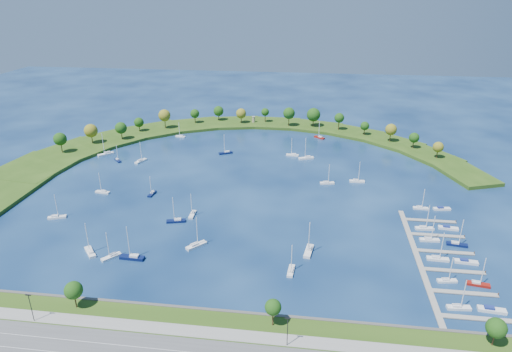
# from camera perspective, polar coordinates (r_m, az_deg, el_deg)

# --- Properties ---
(ground) EXTENTS (700.00, 700.00, 0.00)m
(ground) POSITION_cam_1_polar(r_m,az_deg,el_deg) (241.03, -1.33, -1.28)
(ground) COLOR #071A3E
(ground) RESTS_ON ground
(breakwater) EXTENTS (286.74, 247.64, 2.00)m
(breakwater) POSITION_cam_1_polar(r_m,az_deg,el_deg) (294.51, -8.84, 3.26)
(breakwater) COLOR #284512
(breakwater) RESTS_ON ground
(breakwater_trees) EXTENTS (240.55, 93.98, 14.28)m
(breakwater_trees) POSITION_cam_1_polar(r_m,az_deg,el_deg) (321.50, -2.30, 6.97)
(breakwater_trees) COLOR #382314
(breakwater_trees) RESTS_ON breakwater
(harbor_tower) EXTENTS (2.60, 2.60, 4.61)m
(harbor_tower) POSITION_cam_1_polar(r_m,az_deg,el_deg) (348.89, -0.31, 7.24)
(harbor_tower) COLOR gray
(harbor_tower) RESTS_ON breakwater
(dock_system) EXTENTS (24.28, 82.00, 1.60)m
(dock_system) POSITION_cam_1_polar(r_m,az_deg,el_deg) (191.58, 22.10, -9.92)
(dock_system) COLOR gray
(dock_system) RESTS_ON ground
(moored_boat_0) EXTENTS (2.31, 7.81, 11.43)m
(moored_boat_0) POSITION_cam_1_polar(r_m,az_deg,el_deg) (212.38, -8.10, -4.78)
(moored_boat_0) COLOR white
(moored_boat_0) RESTS_ON ground
(moored_boat_1) EXTENTS (6.83, 7.58, 11.75)m
(moored_boat_1) POSITION_cam_1_polar(r_m,az_deg,el_deg) (188.36, -17.97, -9.67)
(moored_boat_1) COLOR white
(moored_boat_1) RESTS_ON ground
(moored_boat_2) EXTENTS (4.08, 9.92, 14.15)m
(moored_boat_2) POSITION_cam_1_polar(r_m,az_deg,el_deg) (184.05, 6.74, -9.38)
(moored_boat_2) COLOR white
(moored_boat_2) RESTS_ON ground
(moored_boat_3) EXTENTS (8.02, 8.46, 13.40)m
(moored_boat_3) POSITION_cam_1_polar(r_m,az_deg,el_deg) (187.98, -7.64, -8.69)
(moored_boat_3) COLOR white
(moored_boat_3) RESTS_ON ground
(moored_boat_4) EXTENTS (7.50, 3.56, 10.63)m
(moored_boat_4) POSITION_cam_1_polar(r_m,az_deg,el_deg) (324.64, -9.60, 5.06)
(moored_boat_4) COLOR white
(moored_boat_4) RESTS_ON ground
(moored_boat_5) EXTENTS (8.89, 4.43, 12.59)m
(moored_boat_5) POSITION_cam_1_polar(r_m,az_deg,el_deg) (207.81, -10.14, -5.57)
(moored_boat_5) COLOR #09133E
(moored_boat_5) RESTS_ON ground
(moored_boat_6) EXTENTS (2.69, 7.32, 10.52)m
(moored_boat_6) POSITION_cam_1_polar(r_m,az_deg,el_deg) (236.87, -13.12, -2.13)
(moored_boat_6) COLOR #09133E
(moored_boat_6) RESTS_ON ground
(moored_boat_7) EXTENTS (7.78, 8.52, 13.28)m
(moored_boat_7) POSITION_cam_1_polar(r_m,az_deg,el_deg) (193.96, -20.40, -9.00)
(moored_boat_7) COLOR white
(moored_boat_7) RESTS_ON ground
(moored_boat_8) EXTENTS (2.73, 7.88, 11.39)m
(moored_boat_8) POSITION_cam_1_polar(r_m,az_deg,el_deg) (172.06, 4.48, -11.86)
(moored_boat_8) COLOR white
(moored_boat_8) RESTS_ON ground
(moored_boat_9) EXTENTS (8.40, 5.03, 11.95)m
(moored_boat_9) POSITION_cam_1_polar(r_m,az_deg,el_deg) (227.47, -24.06, -4.73)
(moored_boat_9) COLOR white
(moored_boat_9) RESTS_ON ground
(moored_boat_10) EXTENTS (8.91, 6.21, 12.88)m
(moored_boat_10) POSITION_cam_1_polar(r_m,az_deg,el_deg) (288.14, -3.88, 3.03)
(moored_boat_10) COLOR #09133E
(moored_boat_10) RESTS_ON ground
(moored_boat_11) EXTENTS (5.65, 8.95, 12.78)m
(moored_boat_11) POSITION_cam_1_polar(r_m,az_deg,el_deg) (282.59, -14.47, 1.92)
(moored_boat_11) COLOR white
(moored_boat_11) RESTS_ON ground
(moored_boat_12) EXTENTS (7.98, 3.62, 11.33)m
(moored_boat_12) POSITION_cam_1_polar(r_m,az_deg,el_deg) (246.20, 9.05, -0.81)
(moored_boat_12) COLOR white
(moored_boat_12) RESTS_ON ground
(moored_boat_13) EXTENTS (7.95, 7.05, 12.25)m
(moored_boat_13) POSITION_cam_1_polar(r_m,az_deg,el_deg) (320.84, 8.10, 4.95)
(moored_boat_13) COLOR maroon
(moored_boat_13) RESTS_ON ground
(moored_boat_14) EXTENTS (8.23, 2.59, 11.98)m
(moored_boat_14) POSITION_cam_1_polar(r_m,az_deg,el_deg) (251.48, 12.75, -0.58)
(moored_boat_14) COLOR white
(moored_boat_14) RESTS_ON ground
(moored_boat_15) EXTENTS (6.35, 6.51, 10.44)m
(moored_boat_15) POSITION_cam_1_polar(r_m,az_deg,el_deg) (287.88, -17.21, 1.98)
(moored_boat_15) COLOR #09133E
(moored_boat_15) RESTS_ON ground
(moored_boat_16) EXTENTS (9.02, 9.26, 14.85)m
(moored_boat_16) POSITION_cam_1_polar(r_m,az_deg,el_deg) (300.63, -18.58, 2.72)
(moored_boat_16) COLOR white
(moored_boat_16) RESTS_ON ground
(moored_boat_17) EXTENTS (7.83, 3.07, 11.21)m
(moored_boat_17) POSITION_cam_1_polar(r_m,az_deg,el_deg) (245.80, -18.97, -1.88)
(moored_boat_17) COLOR white
(moored_boat_17) RESTS_ON ground
(moored_boat_18) EXTENTS (9.90, 3.18, 14.39)m
(moored_boat_18) POSITION_cam_1_polar(r_m,az_deg,el_deg) (185.33, -15.49, -9.90)
(moored_boat_18) COLOR #09133E
(moored_boat_18) RESTS_ON ground
(moored_boat_19) EXTENTS (9.78, 5.91, 13.92)m
(moored_boat_19) POSITION_cam_1_polar(r_m,az_deg,el_deg) (280.14, 6.44, 2.35)
(moored_boat_19) COLOR white
(moored_boat_19) RESTS_ON ground
(moored_boat_20) EXTENTS (8.00, 2.72, 11.57)m
(moored_boat_20) POSITION_cam_1_polar(r_m,az_deg,el_deg) (284.78, 4.68, 2.75)
(moored_boat_20) COLOR white
(moored_boat_20) RESTS_ON ground
(docked_boat_0) EXTENTS (7.99, 2.82, 11.51)m
(docked_boat_0) POSITION_cam_1_polar(r_m,az_deg,el_deg) (168.97, 24.43, -14.93)
(docked_boat_0) COLOR white
(docked_boat_0) RESTS_ON ground
(docked_boat_1) EXTENTS (9.08, 3.32, 1.81)m
(docked_boat_1) POSITION_cam_1_polar(r_m,az_deg,el_deg) (172.67, 27.82, -14.83)
(docked_boat_1) COLOR white
(docked_boat_1) RESTS_ON ground
(docked_boat_2) EXTENTS (7.30, 2.98, 10.41)m
(docked_boat_2) POSITION_cam_1_polar(r_m,az_deg,el_deg) (180.55, 23.18, -12.07)
(docked_boat_2) COLOR white
(docked_boat_2) RESTS_ON ground
(docked_boat_3) EXTENTS (8.20, 3.42, 11.69)m
(docked_boat_3) POSITION_cam_1_polar(r_m,az_deg,el_deg) (183.20, 26.45, -12.15)
(docked_boat_3) COLOR maroon
(docked_boat_3) RESTS_ON ground
(docked_boat_4) EXTENTS (8.48, 2.70, 12.33)m
(docked_boat_4) POSITION_cam_1_polar(r_m,az_deg,el_deg) (191.89, 22.15, -9.67)
(docked_boat_4) COLOR white
(docked_boat_4) RESTS_ON ground
(docked_boat_5) EXTENTS (8.83, 3.13, 1.77)m
(docked_boat_5) POSITION_cam_1_polar(r_m,az_deg,el_deg) (194.55, 25.19, -9.85)
(docked_boat_5) COLOR white
(docked_boat_5) RESTS_ON ground
(docked_boat_6) EXTENTS (8.22, 2.78, 11.90)m
(docked_boat_6) POSITION_cam_1_polar(r_m,az_deg,el_deg) (203.89, 21.23, -7.51)
(docked_boat_6) COLOR white
(docked_boat_6) RESTS_ON ground
(docked_boat_7) EXTENTS (8.58, 3.58, 12.23)m
(docked_boat_7) POSITION_cam_1_polar(r_m,az_deg,el_deg) (204.92, 24.23, -7.86)
(docked_boat_7) COLOR #09133E
(docked_boat_7) RESTS_ON ground
(docked_boat_8) EXTENTS (8.23, 2.91, 11.86)m
(docked_boat_8) POSITION_cam_1_polar(r_m,az_deg,el_deg) (212.23, 20.67, -6.18)
(docked_boat_8) COLOR white
(docked_boat_8) RESTS_ON ground
(docked_boat_9) EXTENTS (8.65, 3.27, 1.72)m
(docked_boat_9) POSITION_cam_1_polar(r_m,az_deg,el_deg) (216.48, 23.28, -6.10)
(docked_boat_9) COLOR white
(docked_boat_9) RESTS_ON ground
(docked_boat_10) EXTENTS (7.15, 2.01, 10.51)m
(docked_boat_10) POSITION_cam_1_polar(r_m,az_deg,el_deg) (230.26, 20.25, -3.78)
(docked_boat_10) COLOR white
(docked_boat_10) RESTS_ON ground
(docked_boat_11) EXTENTS (8.32, 3.38, 1.65)m
(docked_boat_11) POSITION_cam_1_polar(r_m,az_deg,el_deg) (233.34, 22.59, -3.86)
(docked_boat_11) COLOR white
(docked_boat_11) RESTS_ON ground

